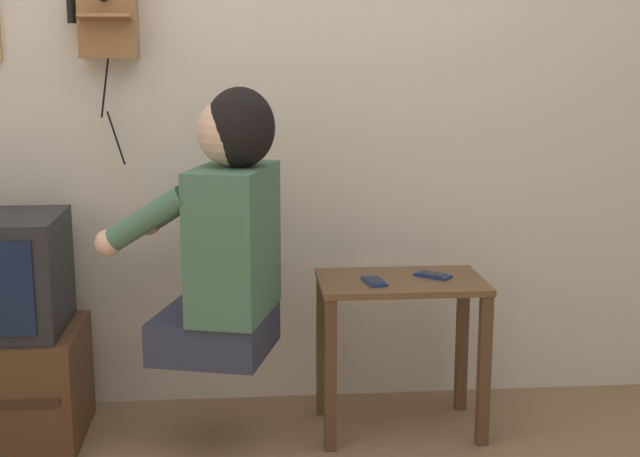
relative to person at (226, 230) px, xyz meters
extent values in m
cube|color=beige|center=(0.10, 0.47, 0.52)|extent=(6.80, 0.05, 2.55)
cube|color=brown|center=(0.60, 0.11, -0.22)|extent=(0.57, 0.36, 0.02)
cube|color=#523822|center=(0.34, -0.05, -0.49)|extent=(0.04, 0.04, 0.53)
cube|color=#523822|center=(0.86, -0.05, -0.49)|extent=(0.04, 0.04, 0.53)
cube|color=#523822|center=(0.34, 0.26, -0.49)|extent=(0.04, 0.04, 0.53)
cube|color=#523822|center=(0.86, 0.26, -0.49)|extent=(0.04, 0.04, 0.53)
cube|color=#2D3347|center=(-0.05, 0.01, -0.35)|extent=(0.45, 0.46, 0.14)
cube|color=#426B51|center=(0.02, -0.01, -0.04)|extent=(0.32, 0.44, 0.49)
sphere|color=#DBAD8E|center=(0.02, -0.01, 0.32)|extent=(0.22, 0.22, 0.22)
ellipsoid|color=black|center=(0.05, -0.01, 0.33)|extent=(0.28, 0.29, 0.26)
cylinder|color=#426B51|center=(-0.25, -0.11, 0.06)|extent=(0.30, 0.15, 0.22)
cylinder|color=#426B51|center=(-0.16, 0.22, 0.06)|extent=(0.30, 0.15, 0.22)
sphere|color=#DBAD8E|center=(-0.37, -0.07, -0.02)|extent=(0.09, 0.09, 0.09)
sphere|color=#DBAD8E|center=(-0.28, 0.25, -0.02)|extent=(0.09, 0.09, 0.09)
cube|color=olive|center=(-0.40, 0.39, 0.73)|extent=(0.20, 0.11, 0.37)
cube|color=olive|center=(-0.40, 0.30, 0.68)|extent=(0.18, 0.07, 0.03)
cylinder|color=black|center=(-0.53, 0.39, 0.71)|extent=(0.03, 0.03, 0.09)
cylinder|color=black|center=(-0.42, 0.37, 0.45)|extent=(0.04, 0.04, 0.22)
cylinder|color=black|center=(-0.39, 0.38, 0.27)|extent=(0.07, 0.06, 0.19)
cube|color=navy|center=(0.50, 0.06, -0.20)|extent=(0.08, 0.13, 0.01)
cube|color=black|center=(0.50, 0.06, -0.19)|extent=(0.06, 0.10, 0.00)
cube|color=navy|center=(0.71, 0.12, -0.20)|extent=(0.13, 0.13, 0.01)
cube|color=black|center=(0.71, 0.12, -0.19)|extent=(0.11, 0.10, 0.00)
camera|label=1|loc=(0.06, -2.85, 0.58)|focal=50.00mm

